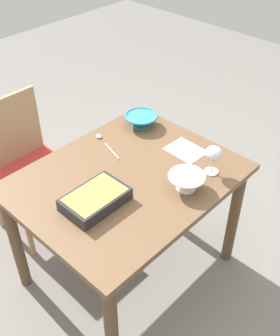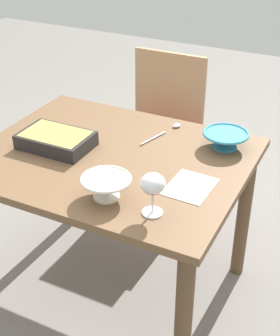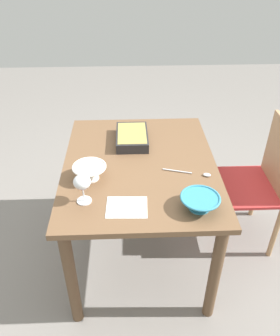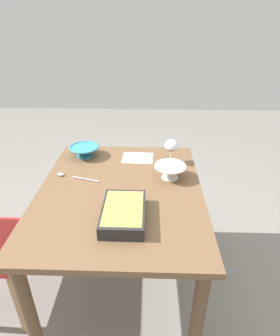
# 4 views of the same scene
# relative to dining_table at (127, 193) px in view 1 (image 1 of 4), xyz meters

# --- Properties ---
(ground_plane) EXTENTS (8.00, 8.00, 0.00)m
(ground_plane) POSITION_rel_dining_table_xyz_m (0.00, 0.00, -0.65)
(ground_plane) COLOR gray
(dining_table) EXTENTS (1.14, 0.91, 0.77)m
(dining_table) POSITION_rel_dining_table_xyz_m (0.00, 0.00, 0.00)
(dining_table) COLOR brown
(dining_table) RESTS_ON ground_plane
(chair) EXTENTS (0.46, 0.41, 0.93)m
(chair) POSITION_rel_dining_table_xyz_m (0.13, -0.82, -0.13)
(chair) COLOR #B22D2D
(chair) RESTS_ON ground_plane
(wine_glass) EXTENTS (0.09, 0.09, 0.16)m
(wine_glass) POSITION_rel_dining_table_xyz_m (-0.33, 0.30, 0.23)
(wine_glass) COLOR white
(wine_glass) RESTS_ON dining_table
(casserole_dish) EXTENTS (0.31, 0.20, 0.07)m
(casserole_dish) POSITION_rel_dining_table_xyz_m (0.25, 0.04, 0.16)
(casserole_dish) COLOR #262628
(casserole_dish) RESTS_ON dining_table
(mixing_bowl) EXTENTS (0.20, 0.20, 0.07)m
(mixing_bowl) POSITION_rel_dining_table_xyz_m (-0.41, -0.28, 0.16)
(mixing_bowl) COLOR teal
(mixing_bowl) RESTS_ON dining_table
(small_bowl) EXTENTS (0.19, 0.19, 0.09)m
(small_bowl) POSITION_rel_dining_table_xyz_m (-0.14, 0.28, 0.17)
(small_bowl) COLOR white
(small_bowl) RESTS_ON dining_table
(serving_spoon) EXTENTS (0.09, 0.27, 0.01)m
(serving_spoon) POSITION_rel_dining_table_xyz_m (-0.12, -0.31, 0.13)
(serving_spoon) COLOR silver
(serving_spoon) RESTS_ON dining_table
(napkin) EXTENTS (0.17, 0.21, 0.00)m
(napkin) POSITION_rel_dining_table_xyz_m (-0.39, 0.08, 0.12)
(napkin) COLOR white
(napkin) RESTS_ON dining_table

